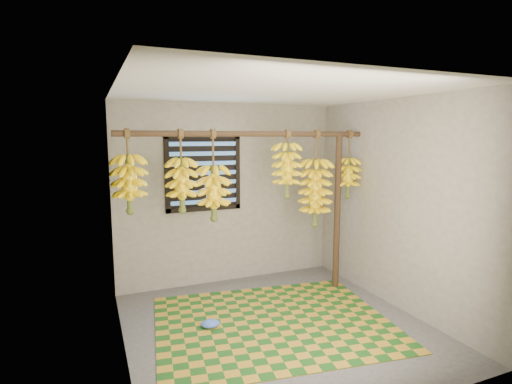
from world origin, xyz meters
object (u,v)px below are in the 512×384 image
plastic_bag (210,324)px  banana_bunch_f (348,177)px  banana_bunch_b (182,185)px  support_post (337,212)px  banana_bunch_c (214,193)px  woven_mat (273,322)px  banana_bunch_d (287,170)px  banana_bunch_e (315,193)px  banana_bunch_a (129,184)px

plastic_bag → banana_bunch_f: 2.48m
plastic_bag → banana_bunch_b: size_ratio=0.22×
support_post → banana_bunch_c: 1.69m
woven_mat → banana_bunch_d: bearing=53.0°
banana_bunch_c → banana_bunch_e: size_ratio=0.85×
woven_mat → banana_bunch_a: bearing=155.6°
plastic_bag → banana_bunch_c: bearing=67.3°
woven_mat → banana_bunch_e: (0.86, 0.61, 1.27)m
banana_bunch_b → woven_mat: bearing=-37.2°
banana_bunch_c → banana_bunch_e: 1.32m
banana_bunch_b → banana_bunch_c: size_ratio=0.88×
support_post → banana_bunch_d: bearing=180.0°
banana_bunch_a → banana_bunch_f: 2.70m
banana_bunch_c → support_post: bearing=0.0°
banana_bunch_b → banana_bunch_c: (0.36, 0.00, -0.11)m
banana_bunch_b → banana_bunch_e: same height
banana_bunch_b → banana_bunch_f: (2.16, 0.00, -0.00)m
woven_mat → banana_bunch_c: size_ratio=2.40×
banana_bunch_a → woven_mat: bearing=-24.4°
woven_mat → banana_bunch_f: (1.35, 0.61, 1.44)m
banana_bunch_e → banana_bunch_b: bearing=180.0°
banana_bunch_b → banana_bunch_f: same height
woven_mat → banana_bunch_e: banana_bunch_e is taller
banana_bunch_b → banana_bunch_f: 2.16m
banana_bunch_e → support_post: bearing=0.0°
woven_mat → banana_bunch_c: banana_bunch_c is taller
plastic_bag → banana_bunch_a: size_ratio=0.23×
support_post → banana_bunch_c: banana_bunch_c is taller
banana_bunch_e → banana_bunch_d: bearing=180.0°
banana_bunch_a → banana_bunch_b: bearing=0.0°
banana_bunch_c → banana_bunch_f: bearing=0.0°
plastic_bag → banana_bunch_b: 1.49m
plastic_bag → banana_bunch_c: 1.39m
banana_bunch_b → banana_bunch_c: bearing=0.0°
banana_bunch_a → banana_bunch_e: size_ratio=0.72×
woven_mat → banana_bunch_d: 1.74m
banana_bunch_f → banana_bunch_e: bearing=180.0°
plastic_bag → banana_bunch_d: size_ratio=0.24×
plastic_bag → banana_bunch_e: size_ratio=0.17×
support_post → woven_mat: 1.67m
woven_mat → banana_bunch_c: (-0.45, 0.61, 1.34)m
banana_bunch_d → banana_bunch_f: bearing=0.0°
plastic_bag → banana_bunch_d: (1.11, 0.47, 1.52)m
support_post → banana_bunch_d: banana_bunch_d is taller
banana_bunch_a → banana_bunch_b: (0.54, 0.00, -0.04)m
banana_bunch_a → plastic_bag: bearing=-34.1°
support_post → banana_bunch_e: bearing=180.0°
plastic_bag → banana_bunch_b: (-0.16, 0.47, 1.40)m
support_post → plastic_bag: support_post is taller
banana_bunch_d → banana_bunch_b: bearing=180.0°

